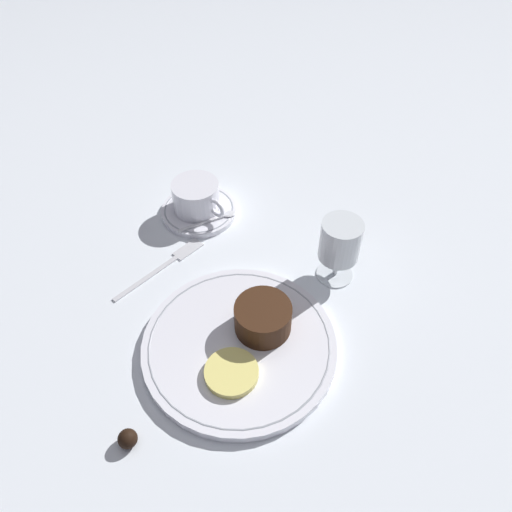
% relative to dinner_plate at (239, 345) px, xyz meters
% --- Properties ---
extents(ground_plane, '(3.00, 3.00, 0.00)m').
position_rel_dinner_plate_xyz_m(ground_plane, '(-0.04, 0.04, -0.01)').
color(ground_plane, white).
extents(dinner_plate, '(0.27, 0.27, 0.01)m').
position_rel_dinner_plate_xyz_m(dinner_plate, '(0.00, 0.00, 0.00)').
color(dinner_plate, white).
rests_on(dinner_plate, ground_plane).
extents(saucer, '(0.13, 0.13, 0.01)m').
position_rel_dinner_plate_xyz_m(saucer, '(-0.24, 0.16, -0.00)').
color(saucer, white).
rests_on(saucer, ground_plane).
extents(coffee_cup, '(0.11, 0.08, 0.05)m').
position_rel_dinner_plate_xyz_m(coffee_cup, '(-0.25, 0.16, 0.03)').
color(coffee_cup, white).
rests_on(coffee_cup, saucer).
extents(spoon, '(0.05, 0.10, 0.00)m').
position_rel_dinner_plate_xyz_m(spoon, '(-0.20, 0.15, 0.00)').
color(spoon, silver).
rests_on(spoon, saucer).
extents(wine_glass, '(0.06, 0.06, 0.11)m').
position_rel_dinner_plate_xyz_m(wine_glass, '(0.02, 0.20, 0.06)').
color(wine_glass, silver).
rests_on(wine_glass, ground_plane).
extents(fork, '(0.02, 0.17, 0.01)m').
position_rel_dinner_plate_xyz_m(fork, '(-0.19, 0.04, -0.01)').
color(fork, silver).
rests_on(fork, ground_plane).
extents(dessert_cake, '(0.08, 0.08, 0.04)m').
position_rel_dinner_plate_xyz_m(dessert_cake, '(0.01, 0.04, 0.03)').
color(dessert_cake, '#381E0F').
rests_on(dessert_cake, dinner_plate).
extents(pineapple_slice, '(0.07, 0.07, 0.01)m').
position_rel_dinner_plate_xyz_m(pineapple_slice, '(0.03, -0.04, 0.01)').
color(pineapple_slice, '#EFE075').
rests_on(pineapple_slice, dinner_plate).
extents(chocolate_truffle, '(0.02, 0.02, 0.02)m').
position_rel_dinner_plate_xyz_m(chocolate_truffle, '(-0.01, -0.19, 0.00)').
color(chocolate_truffle, black).
rests_on(chocolate_truffle, ground_plane).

